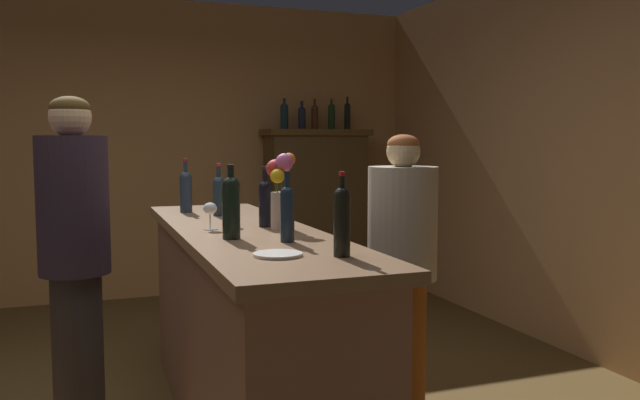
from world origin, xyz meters
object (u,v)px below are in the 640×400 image
at_px(bar_counter, 245,331).
at_px(wine_bottle_malbec, 287,211).
at_px(wine_bottle_syrah, 219,194).
at_px(cheese_plate, 278,254).
at_px(wine_bottle_chardonnay, 186,190).
at_px(wine_glass_mid, 229,206).
at_px(wine_glass_front, 210,210).
at_px(display_bottle_center, 315,116).
at_px(display_bottle_right, 347,115).
at_px(display_bottle_midleft, 302,117).
at_px(bartender, 402,269).
at_px(wine_bottle_pinot, 265,200).
at_px(wine_bottle_riesling, 231,204).
at_px(wine_bottle_merlot, 342,218).
at_px(flower_arrangement, 281,187).
at_px(display_cabinet, 316,207).
at_px(display_bottle_left, 284,115).
at_px(display_bottle_midright, 331,115).
at_px(patron_by_cabinet, 75,258).

xyz_separation_m(bar_counter, wine_bottle_malbec, (0.07, -0.50, 0.65)).
bearing_deg(wine_bottle_syrah, cheese_plate, -92.43).
bearing_deg(wine_bottle_chardonnay, wine_glass_mid, -81.48).
height_order(wine_bottle_malbec, wine_glass_front, wine_bottle_malbec).
xyz_separation_m(display_bottle_center, display_bottle_right, (0.35, 0.00, 0.01)).
bearing_deg(wine_bottle_malbec, display_bottle_midleft, 70.38).
bearing_deg(display_bottle_center, bartender, -101.48).
height_order(wine_bottle_pinot, wine_bottle_chardonnay, wine_bottle_chardonnay).
bearing_deg(wine_bottle_pinot, wine_bottle_riesling, -125.76).
relative_size(wine_bottle_syrah, wine_bottle_merlot, 0.96).
bearing_deg(flower_arrangement, display_bottle_midleft, 69.58).
height_order(wine_glass_mid, cheese_plate, wine_glass_mid).
relative_size(display_cabinet, wine_bottle_syrah, 5.31).
relative_size(display_cabinet, wine_bottle_malbec, 5.29).
bearing_deg(wine_glass_mid, display_bottle_left, 67.63).
distance_m(display_cabinet, wine_bottle_syrah, 2.75).
xyz_separation_m(wine_bottle_pinot, display_bottle_midright, (1.48, 2.88, 0.56)).
xyz_separation_m(wine_bottle_syrah, wine_bottle_riesling, (-0.13, -0.91, 0.02)).
height_order(wine_glass_front, cheese_plate, wine_glass_front).
distance_m(wine_bottle_chardonnay, display_bottle_midleft, 2.58).
xyz_separation_m(display_bottle_midright, display_bottle_right, (0.17, 0.00, 0.01)).
bearing_deg(wine_bottle_merlot, display_bottle_midright, 69.30).
height_order(display_bottle_midright, patron_by_cabinet, display_bottle_midright).
distance_m(display_bottle_midleft, display_bottle_right, 0.48).
xyz_separation_m(flower_arrangement, display_bottle_left, (0.94, 3.01, 0.48)).
relative_size(flower_arrangement, display_bottle_center, 1.18).
bearing_deg(wine_bottle_syrah, display_bottle_left, 64.42).
bearing_deg(display_bottle_center, display_bottle_right, 0.00).
bearing_deg(wine_bottle_merlot, display_bottle_midleft, 73.50).
bearing_deg(wine_bottle_chardonnay, cheese_plate, -86.81).
bearing_deg(wine_glass_mid, display_bottle_midright, 59.61).
bearing_deg(flower_arrangement, display_bottle_left, 72.61).
height_order(wine_bottle_syrah, display_bottle_left, display_bottle_left).
relative_size(wine_bottle_merlot, wine_bottle_malbec, 1.04).
bearing_deg(wine_bottle_riesling, wine_glass_mid, 78.77).
bearing_deg(bar_counter, display_bottle_midleft, 66.15).
distance_m(wine_bottle_merlot, flower_arrangement, 0.79).
relative_size(wine_bottle_syrah, cheese_plate, 1.62).
bearing_deg(cheese_plate, display_bottle_left, 72.52).
bearing_deg(display_bottle_left, wine_bottle_chardonnay, -121.37).
xyz_separation_m(wine_bottle_chardonnay, patron_by_cabinet, (-0.63, -0.74, -0.25)).
height_order(wine_glass_front, display_bottle_center, display_bottle_center).
bearing_deg(wine_bottle_pinot, display_cabinet, 65.56).
xyz_separation_m(wine_bottle_syrah, flower_arrangement, (0.17, -0.69, 0.08)).
height_order(display_bottle_left, display_bottle_midleft, display_bottle_left).
bearing_deg(cheese_plate, wine_bottle_merlot, -22.49).
height_order(wine_glass_mid, flower_arrangement, flower_arrangement).
xyz_separation_m(display_bottle_left, bartender, (-0.31, -3.06, -0.92)).
distance_m(bar_counter, display_bottle_right, 3.60).
relative_size(wine_bottle_riesling, display_bottle_midright, 1.06).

